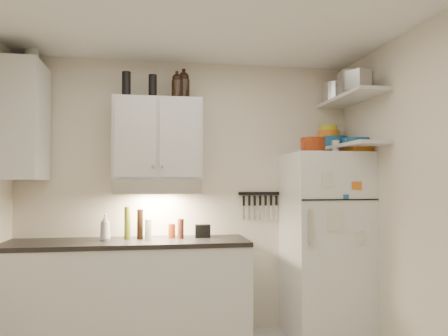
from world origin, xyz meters
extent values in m
cube|color=beige|center=(0.00, 1.51, 1.30)|extent=(3.20, 0.02, 2.60)
cube|color=beige|center=(1.61, 0.00, 1.30)|extent=(0.02, 3.00, 2.60)
cube|color=silver|center=(-0.55, 1.20, 0.44)|extent=(2.10, 0.60, 0.88)
cube|color=black|center=(-0.55, 1.20, 0.90)|extent=(2.10, 0.62, 0.04)
cube|color=silver|center=(-0.30, 1.33, 1.83)|extent=(0.80, 0.33, 0.75)
cube|color=silver|center=(-1.44, 1.20, 1.95)|extent=(0.33, 0.55, 1.00)
cube|color=silver|center=(-0.30, 1.27, 1.39)|extent=(0.76, 0.46, 0.12)
cube|color=white|center=(1.25, 1.16, 0.85)|extent=(0.70, 0.68, 1.70)
cube|color=silver|center=(1.45, 1.02, 2.20)|extent=(0.30, 0.95, 0.03)
cube|color=silver|center=(1.45, 1.02, 1.76)|extent=(0.30, 0.95, 0.03)
cube|color=black|center=(0.70, 1.49, 1.32)|extent=(0.42, 0.02, 0.03)
cylinder|color=maroon|center=(1.07, 0.99, 1.76)|extent=(0.24, 0.24, 0.13)
cube|color=orange|center=(1.51, 1.01, 1.75)|extent=(0.24, 0.29, 0.09)
cylinder|color=silver|center=(1.31, 1.05, 1.76)|extent=(0.07, 0.07, 0.11)
cylinder|color=silver|center=(1.46, 1.38, 2.32)|extent=(0.36, 0.36, 0.20)
cube|color=#AAAAAD|center=(1.45, 0.98, 2.33)|extent=(0.25, 0.24, 0.22)
cube|color=#AAAAAD|center=(1.37, 0.71, 2.29)|extent=(0.21, 0.21, 0.16)
cylinder|color=#185688|center=(1.42, 1.36, 1.83)|extent=(0.27, 0.27, 0.11)
cylinder|color=orange|center=(1.40, 1.41, 1.91)|extent=(0.21, 0.21, 0.06)
cylinder|color=gold|center=(1.40, 1.41, 1.97)|extent=(0.17, 0.17, 0.05)
cylinder|color=#185688|center=(1.52, 1.06, 1.81)|extent=(0.32, 0.32, 0.06)
cylinder|color=black|center=(-0.35, 1.31, 2.31)|extent=(0.09, 0.09, 0.22)
cylinder|color=black|center=(-0.58, 1.27, 2.31)|extent=(0.08, 0.08, 0.23)
cylinder|color=silver|center=(-1.40, 1.31, 2.53)|extent=(0.15, 0.15, 0.16)
imported|color=silver|center=(-0.75, 1.23, 1.05)|extent=(0.11, 0.11, 0.26)
cylinder|color=#58271A|center=(-0.09, 1.25, 1.01)|extent=(0.06, 0.06, 0.18)
cylinder|color=#656A1A|center=(-0.56, 1.27, 1.07)|extent=(0.07, 0.07, 0.29)
cylinder|color=black|center=(-0.45, 1.27, 1.05)|extent=(0.07, 0.07, 0.27)
cylinder|color=silver|center=(-0.38, 1.23, 1.01)|extent=(0.08, 0.08, 0.18)
cylinder|color=maroon|center=(-0.17, 1.32, 0.98)|extent=(0.07, 0.07, 0.13)
cube|color=black|center=(0.11, 1.31, 0.98)|extent=(0.14, 0.10, 0.12)
camera|label=1|loc=(-0.34, -2.72, 1.43)|focal=35.00mm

